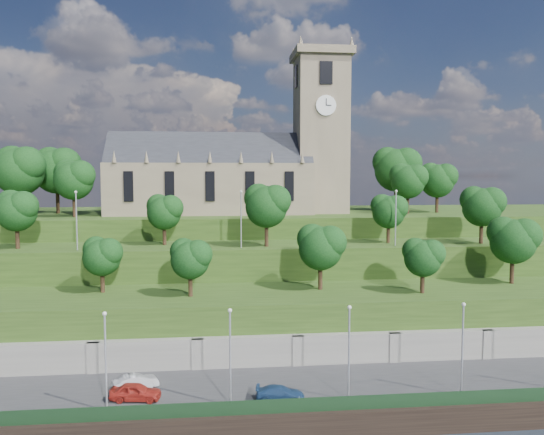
{
  "coord_description": "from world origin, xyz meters",
  "views": [
    {
      "loc": [
        -2.97,
        -40.24,
        21.01
      ],
      "look_at": [
        4.32,
        30.0,
        15.49
      ],
      "focal_mm": 35.0,
      "sensor_mm": 36.0,
      "label": 1
    }
  ],
  "objects": [
    {
      "name": "promenade",
      "position": [
        0.0,
        6.0,
        1.0
      ],
      "size": [
        160.0,
        12.0,
        2.0
      ],
      "primitive_type": "cube",
      "color": "#2D2D30",
      "rests_on": "ground"
    },
    {
      "name": "quay_wall",
      "position": [
        0.0,
        -0.05,
        1.1
      ],
      "size": [
        160.0,
        0.5,
        2.2
      ],
      "primitive_type": "cube",
      "color": "black",
      "rests_on": "ground"
    },
    {
      "name": "fence",
      "position": [
        0.0,
        0.6,
        2.6
      ],
      "size": [
        160.0,
        0.1,
        1.2
      ],
      "primitive_type": "cube",
      "color": "#16331A",
      "rests_on": "promenade"
    },
    {
      "name": "retaining_wall",
      "position": [
        0.0,
        11.97,
        2.5
      ],
      "size": [
        160.0,
        2.1,
        5.0
      ],
      "color": "slate",
      "rests_on": "ground"
    },
    {
      "name": "embankment_lower",
      "position": [
        0.0,
        18.0,
        4.0
      ],
      "size": [
        160.0,
        12.0,
        8.0
      ],
      "primitive_type": "cube",
      "color": "#253F15",
      "rests_on": "ground"
    },
    {
      "name": "embankment_upper",
      "position": [
        0.0,
        29.0,
        6.0
      ],
      "size": [
        160.0,
        10.0,
        12.0
      ],
      "primitive_type": "cube",
      "color": "#253F15",
      "rests_on": "ground"
    },
    {
      "name": "hilltop",
      "position": [
        0.0,
        50.0,
        7.5
      ],
      "size": [
        160.0,
        32.0,
        15.0
      ],
      "primitive_type": "cube",
      "color": "#253F15",
      "rests_on": "ground"
    },
    {
      "name": "church",
      "position": [
        0.79,
        45.98,
        22.52
      ],
      "size": [
        38.6,
        12.35,
        27.6
      ],
      "color": "#6D5F4C",
      "rests_on": "hilltop"
    },
    {
      "name": "trees_lower",
      "position": [
        5.23,
        18.32,
        12.83
      ],
      "size": [
        69.6,
        9.0,
        8.11
      ],
      "color": "black",
      "rests_on": "embankment_lower"
    },
    {
      "name": "trees_upper",
      "position": [
        4.28,
        27.95,
        17.04
      ],
      "size": [
        65.44,
        7.94,
        8.08
      ],
      "color": "black",
      "rests_on": "embankment_upper"
    },
    {
      "name": "trees_hilltop",
      "position": [
        -2.72,
        45.35,
        21.83
      ],
      "size": [
        72.28,
        16.57,
        11.14
      ],
      "color": "black",
      "rests_on": "hilltop"
    },
    {
      "name": "lamp_posts_promenade",
      "position": [
        -2.0,
        2.5,
        6.72
      ],
      "size": [
        60.36,
        0.36,
        8.21
      ],
      "color": "#B2B2B7",
      "rests_on": "promenade"
    },
    {
      "name": "lamp_posts_upper",
      "position": [
        -0.0,
        26.0,
        16.23
      ],
      "size": [
        40.36,
        0.36,
        7.26
      ],
      "color": "#B2B2B7",
      "rests_on": "embankment_upper"
    },
    {
      "name": "car_left",
      "position": [
        -9.99,
        4.41,
        2.73
      ],
      "size": [
        4.47,
        2.23,
        1.46
      ],
      "primitive_type": "imported",
      "rotation": [
        0.0,
        0.0,
        1.45
      ],
      "color": "maroon",
      "rests_on": "promenade"
    },
    {
      "name": "car_middle",
      "position": [
        -10.36,
        6.85,
        2.65
      ],
      "size": [
        4.19,
        2.71,
        1.3
      ],
      "primitive_type": "imported",
      "rotation": [
        0.0,
        0.0,
        1.94
      ],
      "color": "#99989C",
      "rests_on": "promenade"
    },
    {
      "name": "car_right",
      "position": [
        2.24,
        3.15,
        2.6
      ],
      "size": [
        4.34,
        2.31,
        1.2
      ],
      "primitive_type": "imported",
      "rotation": [
        0.0,
        0.0,
        1.41
      ],
      "color": "navy",
      "rests_on": "promenade"
    }
  ]
}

